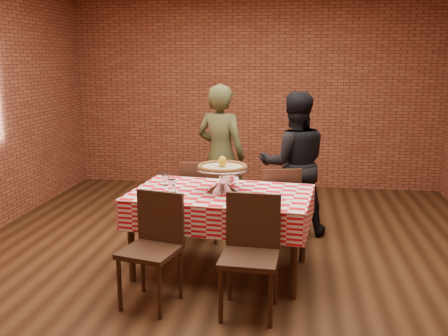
% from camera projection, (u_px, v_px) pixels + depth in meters
% --- Properties ---
extents(ground, '(6.00, 6.00, 0.00)m').
position_uv_depth(ground, '(228.00, 260.00, 4.89)').
color(ground, black).
rests_on(ground, ground).
extents(back_wall, '(5.50, 0.00, 5.50)m').
position_uv_depth(back_wall, '(255.00, 91.00, 7.48)').
color(back_wall, brown).
rests_on(back_wall, ground).
extents(table, '(1.67, 1.11, 0.75)m').
position_uv_depth(table, '(221.00, 232.00, 4.57)').
color(table, '#402517').
rests_on(table, ground).
extents(tablecloth, '(1.71, 1.15, 0.27)m').
position_uv_depth(tablecloth, '(221.00, 206.00, 4.52)').
color(tablecloth, red).
rests_on(tablecloth, table).
extents(pizza_stand, '(0.56, 0.56, 0.21)m').
position_uv_depth(pizza_stand, '(222.00, 180.00, 4.49)').
color(pizza_stand, silver).
rests_on(pizza_stand, tablecloth).
extents(pizza, '(0.53, 0.53, 0.03)m').
position_uv_depth(pizza, '(222.00, 167.00, 4.47)').
color(pizza, beige).
rests_on(pizza, pizza_stand).
extents(lemon, '(0.09, 0.09, 0.10)m').
position_uv_depth(lemon, '(222.00, 161.00, 4.45)').
color(lemon, gold).
rests_on(lemon, pizza).
extents(water_glass_left, '(0.08, 0.08, 0.12)m').
position_uv_depth(water_glass_left, '(172.00, 186.00, 4.47)').
color(water_glass_left, white).
rests_on(water_glass_left, tablecloth).
extents(water_glass_right, '(0.08, 0.08, 0.12)m').
position_uv_depth(water_glass_right, '(165.00, 179.00, 4.72)').
color(water_glass_right, white).
rests_on(water_glass_right, tablecloth).
extents(side_plate, '(0.16, 0.16, 0.01)m').
position_uv_depth(side_plate, '(275.00, 198.00, 4.26)').
color(side_plate, white).
rests_on(side_plate, tablecloth).
extents(sweetener_packet_a, '(0.05, 0.04, 0.00)m').
position_uv_depth(sweetener_packet_a, '(277.00, 202.00, 4.18)').
color(sweetener_packet_a, white).
rests_on(sweetener_packet_a, tablecloth).
extents(sweetener_packet_b, '(0.06, 0.05, 0.00)m').
position_uv_depth(sweetener_packet_b, '(289.00, 201.00, 4.20)').
color(sweetener_packet_b, white).
rests_on(sweetener_packet_b, tablecloth).
extents(condiment_caddy, '(0.12, 0.11, 0.13)m').
position_uv_depth(condiment_caddy, '(232.00, 178.00, 4.72)').
color(condiment_caddy, silver).
rests_on(condiment_caddy, tablecloth).
extents(chair_near_left, '(0.50, 0.50, 0.89)m').
position_uv_depth(chair_near_left, '(150.00, 252.00, 3.92)').
color(chair_near_left, '#402517').
rests_on(chair_near_left, ground).
extents(chair_near_right, '(0.45, 0.45, 0.91)m').
position_uv_depth(chair_near_right, '(249.00, 258.00, 3.78)').
color(chair_near_right, '#402517').
rests_on(chair_near_right, ground).
extents(chair_far_left, '(0.42, 0.42, 0.88)m').
position_uv_depth(chair_far_left, '(202.00, 199.00, 5.40)').
color(chair_far_left, '#402517').
rests_on(chair_far_left, ground).
extents(chair_far_right, '(0.47, 0.47, 0.87)m').
position_uv_depth(chair_far_right, '(278.00, 207.00, 5.15)').
color(chair_far_right, '#402517').
rests_on(chair_far_right, ground).
extents(diner_olive, '(0.70, 0.58, 1.65)m').
position_uv_depth(diner_olive, '(221.00, 155.00, 5.83)').
color(diner_olive, '#434524').
rests_on(diner_olive, ground).
extents(diner_black, '(0.86, 0.72, 1.59)m').
position_uv_depth(diner_black, '(294.00, 164.00, 5.50)').
color(diner_black, black).
rests_on(diner_black, ground).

